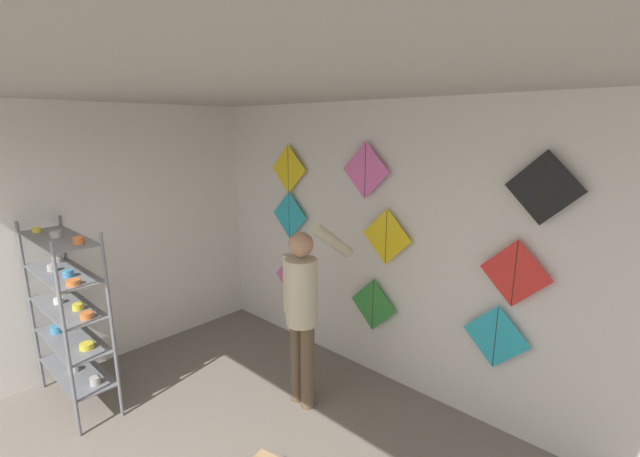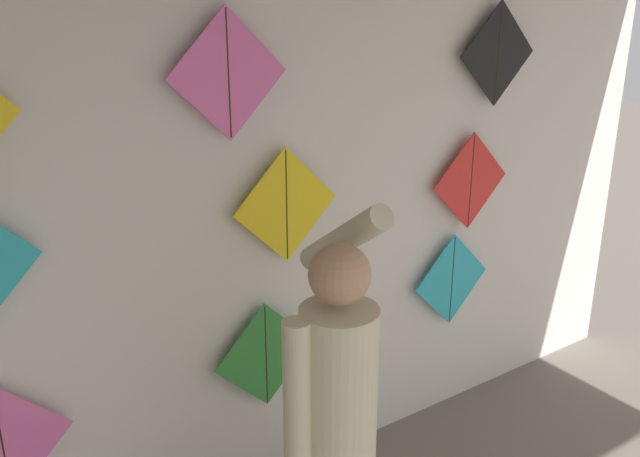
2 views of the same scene
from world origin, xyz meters
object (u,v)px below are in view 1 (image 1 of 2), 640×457
object	(u,v)px
kite_3	(289,215)
kite_6	(288,169)
kite_7	(365,170)
kite_5	(515,273)
kite_8	(544,188)
kite_0	(292,280)
kite_2	(496,337)
kite_1	(373,305)
shopkeeper	(303,304)
shelf_rack	(68,309)
kite_4	(386,237)

from	to	relation	value
kite_3	kite_6	size ratio (longest dim) A/B	1.00
kite_6	kite_7	xyz separation A→B (m)	(1.10, 0.00, 0.06)
kite_5	kite_8	distance (m)	0.69
kite_8	kite_0	bearing A→B (deg)	-179.99
kite_2	kite_1	bearing A→B (deg)	180.00
kite_3	kite_7	size ratio (longest dim) A/B	1.00
shopkeeper	kite_1	size ratio (longest dim) A/B	3.21
kite_8	kite_5	bearing A→B (deg)	180.00
shelf_rack	kite_6	xyz separation A→B (m)	(0.51, 2.27, 1.14)
kite_0	kite_1	bearing A→B (deg)	0.03
kite_0	kite_8	xyz separation A→B (m)	(2.67, 0.00, 1.38)
shelf_rack	kite_3	bearing A→B (deg)	77.25
shelf_rack	kite_4	distance (m)	3.00
kite_2	kite_5	size ratio (longest dim) A/B	1.00
kite_3	kite_0	bearing A→B (deg)	-1.74
shopkeeper	kite_8	distance (m)	2.16
kite_1	kite_8	bearing A→B (deg)	0.00
kite_2	kite_8	world-z (taller)	kite_8
shelf_rack	kite_2	world-z (taller)	shelf_rack
shopkeeper	kite_4	xyz separation A→B (m)	(0.31, 0.83, 0.52)
kite_1	kite_4	xyz separation A→B (m)	(0.13, 0.00, 0.74)
kite_6	kite_8	size ratio (longest dim) A/B	1.00
kite_2	kite_7	distance (m)	1.87
shelf_rack	shopkeeper	size ratio (longest dim) A/B	0.96
shelf_rack	kite_4	world-z (taller)	kite_4
shopkeeper	kite_0	size ratio (longest dim) A/B	2.57
kite_8	kite_1	bearing A→B (deg)	180.00
kite_1	kite_8	size ratio (longest dim) A/B	1.00
shopkeeper	kite_7	bearing A→B (deg)	89.67
kite_2	kite_0	bearing A→B (deg)	-179.98
kite_1	kite_7	xyz separation A→B (m)	(-0.14, 0.00, 1.36)
kite_6	kite_1	bearing A→B (deg)	0.00
kite_0	kite_1	distance (m)	1.21
kite_3	kite_8	size ratio (longest dim) A/B	1.00
kite_5	kite_7	bearing A→B (deg)	180.00
kite_1	kite_6	world-z (taller)	kite_6
shelf_rack	kite_5	bearing A→B (deg)	36.37
kite_3	kite_8	distance (m)	2.76
shopkeeper	kite_1	world-z (taller)	shopkeeper
kite_1	kite_3	size ratio (longest dim) A/B	1.00
kite_1	kite_7	bearing A→B (deg)	180.00
kite_0	kite_6	bearing A→B (deg)	178.46
kite_4	kite_6	bearing A→B (deg)	180.00
kite_0	kite_3	size ratio (longest dim) A/B	1.25
kite_3	kite_2	bearing A→B (deg)	0.00
kite_7	kite_8	bearing A→B (deg)	0.00
kite_0	kite_5	distance (m)	2.64
shopkeeper	kite_7	world-z (taller)	kite_7
kite_5	kite_8	size ratio (longest dim) A/B	1.00
kite_0	kite_6	world-z (taller)	kite_6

